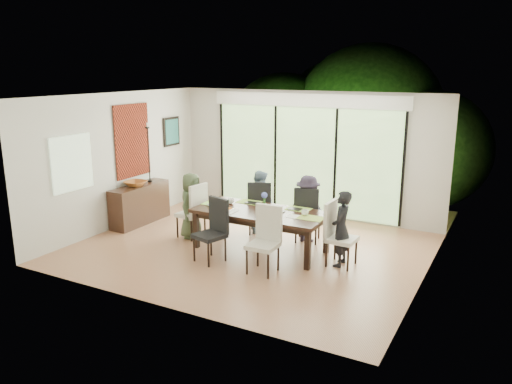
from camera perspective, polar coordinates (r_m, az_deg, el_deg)
The scene contains 62 objects.
floor at distance 9.02m, azimuth -0.76°, elevation -6.55°, with size 6.00×5.00×0.01m, color brown.
ceiling at distance 8.45m, azimuth -0.82°, elevation 10.92°, with size 6.00×5.00×0.01m, color white.
wall_back at distance 10.86m, azimuth 5.68°, elevation 4.35°, with size 6.00×0.02×2.70m, color beige.
wall_front at distance 6.62m, azimuth -11.41°, elevation -2.17°, with size 6.00×0.02×2.70m, color silver.
wall_left at distance 10.41m, azimuth -15.46°, elevation 3.49°, with size 0.02×5.00×2.70m, color white.
wall_right at distance 7.67m, azimuth 19.27°, elevation -0.45°, with size 0.02×5.00×2.70m, color beige.
glass_doors at distance 10.84m, azimuth 5.58°, elevation 3.54°, with size 4.20×0.02×2.30m, color #598C3F.
blinds_header at distance 10.68m, azimuth 5.72°, elevation 10.40°, with size 4.40×0.06×0.28m, color white.
mullion_a at distance 11.79m, azimuth -3.91°, elevation 4.42°, with size 0.05×0.04×2.30m, color black.
mullion_b at distance 11.12m, azimuth 2.23°, elevation 3.85°, with size 0.05×0.04×2.30m, color black.
mullion_c at distance 10.59m, azimuth 9.05°, elevation 3.17°, with size 0.05×0.04×2.30m, color black.
mullion_d at distance 10.23m, azimuth 16.47°, elevation 2.38°, with size 0.05×0.04×2.30m, color black.
side_window at distance 9.54m, azimuth -20.29°, elevation 3.11°, with size 0.02×0.90×1.00m, color #8CAD7F.
deck at distance 11.97m, azimuth 7.17°, elevation -1.65°, with size 6.00×1.80×0.10m, color brown.
rail_top at distance 12.56m, azimuth 8.58°, elevation 1.86°, with size 6.00×0.08×0.06m, color brown.
foliage_left at distance 14.00m, azimuth 3.14°, elevation 6.95°, with size 3.20×3.20×3.20m, color #14380F.
foliage_mid at distance 13.75m, azimuth 12.65°, elevation 8.01°, with size 4.00×4.00×4.00m, color #14380F.
foliage_right at distance 12.66m, azimuth 19.38°, elevation 4.60°, with size 2.80×2.80×2.80m, color #14380F.
foliage_far at distance 14.73m, azimuth 9.60°, elevation 7.83°, with size 3.60×3.60×3.60m, color #14380F.
table_top at distance 8.75m, azimuth 0.51°, elevation -2.32°, with size 2.34×1.07×0.06m, color black.
table_apron at distance 8.77m, azimuth 0.51°, elevation -2.87°, with size 2.14×0.88×0.10m, color black.
table_leg_fl at distance 9.05m, azimuth -6.85°, elevation -4.29°, with size 0.09×0.09×0.67m, color black.
table_leg_fr at distance 8.06m, azimuth 5.92°, elevation -6.59°, with size 0.09×0.09×0.67m, color black.
table_leg_bl at distance 9.73m, azimuth -3.95°, elevation -2.90°, with size 0.09×0.09×0.67m, color black.
table_leg_br at distance 8.82m, azimuth 8.07°, elevation -4.82°, with size 0.09×0.09×0.67m, color black.
chair_left_end at distance 9.56m, azimuth -7.48°, elevation -2.05°, with size 0.45×0.45×1.07m, color silver, non-canonical shape.
chair_right_end at distance 8.24m, azimuth 9.81°, elevation -4.79°, with size 0.45×0.45×1.07m, color white, non-canonical shape.
chair_far_left at distance 9.72m, azimuth 0.50°, elevation -1.66°, with size 0.45×0.45×1.07m, color black, non-canonical shape.
chair_far_right at distance 9.31m, azimuth 5.96°, elevation -2.44°, with size 0.45×0.45×1.07m, color black, non-canonical shape.
chair_near_left at distance 8.33m, azimuth -5.35°, elevation -4.43°, with size 0.45×0.45×1.07m, color black, non-canonical shape.
chair_near_right at distance 7.84m, azimuth 0.78°, elevation -5.55°, with size 0.45×0.45×1.07m, color beige, non-canonical shape.
person_left_end at distance 9.52m, azimuth -7.39°, elevation -1.54°, with size 0.59×0.37×1.26m, color #404F34.
person_right_end at distance 8.22m, azimuth 9.71°, elevation -4.16°, with size 0.59×0.37×1.26m, color black.
person_far_left at distance 9.67m, azimuth 0.45°, elevation -1.16°, with size 0.59×0.37×1.26m, color #738FA6.
person_far_right at distance 9.27m, azimuth 5.92°, elevation -1.93°, with size 0.59×0.37×1.26m, color #271F2F.
placemat_left at distance 9.20m, azimuth -4.73°, elevation -1.33°, with size 0.43×0.31×0.01m, color #87C446.
placemat_right at distance 8.36m, azimuth 6.29°, elevation -2.97°, with size 0.43×0.31×0.01m, color #86A139.
placemat_far_l at distance 9.28m, azimuth -0.79°, elevation -1.15°, with size 0.43×0.31×0.01m, color #95C245.
placemat_far_r at distance 8.86m, azimuth 4.88°, elevation -1.95°, with size 0.43×0.31×0.01m, color #95C345.
placemat_paper at distance 8.75m, azimuth -3.59°, elevation -2.12°, with size 0.43×0.31×0.01m, color white.
tablet_far_l at distance 9.19m, azimuth -0.40°, elevation -1.25°, with size 0.25×0.18×0.01m, color black.
tablet_far_r at distance 8.83m, azimuth 4.45°, elevation -1.94°, with size 0.23×0.17×0.01m, color black.
papers at distance 8.40m, azimuth 4.59°, elevation -2.84°, with size 0.29×0.21×0.00m, color white.
platter_base at distance 8.75m, azimuth -3.59°, elevation -2.03°, with size 0.25×0.25×0.02m, color white.
platter_snacks at distance 8.74m, azimuth -3.60°, elevation -1.92°, with size 0.19×0.19×0.01m, color #CC6618.
vase at distance 8.74m, azimuth 0.96°, elevation -1.74°, with size 0.08×0.08×0.12m, color silver.
hyacinth_stems at distance 8.71m, azimuth 0.96°, elevation -1.00°, with size 0.04×0.04×0.16m, color #337226.
hyacinth_blooms at distance 8.69m, azimuth 0.96°, elevation -0.38°, with size 0.11×0.11×0.11m, color #4B5ABD.
laptop at distance 9.07m, azimuth -4.54°, elevation -1.50°, with size 0.32×0.21×0.03m, color silver.
cup_a at distance 9.18m, azimuth -2.91°, elevation -1.05°, with size 0.12×0.12×0.09m, color white.
cup_b at distance 8.57m, azimuth 1.09°, elevation -2.15°, with size 0.10×0.10×0.09m, color white.
cup_c at distance 8.49m, azimuth 5.62°, elevation -2.38°, with size 0.12×0.12×0.09m, color white.
book at distance 8.67m, azimuth 2.13°, elevation -2.22°, with size 0.16×0.22×0.02m, color white.
sideboard at distance 10.65m, azimuth -13.11°, elevation -1.35°, with size 0.41×1.45×0.81m, color black.
bowl at distance 10.46m, azimuth -13.61°, elevation 0.95°, with size 0.43×0.43×0.10m, color #945020.
candlestick_base at distance 10.80m, azimuth -12.02°, elevation 1.25°, with size 0.09×0.09×0.04m, color black.
candlestick_shaft at distance 10.69m, azimuth -12.18°, elevation 4.22°, with size 0.02×0.02×1.13m, color black.
candlestick_pan at distance 10.61m, azimuth -12.33°, elevation 7.20°, with size 0.09×0.09×0.03m, color black.
candle at distance 10.61m, azimuth -12.35°, elevation 7.49°, with size 0.03×0.03×0.09m, color silver.
tapestry at distance 10.61m, azimuth -13.94°, elevation 5.69°, with size 0.02×1.00×1.50m, color maroon.
art_frame at distance 11.59m, azimuth -9.64°, elevation 6.83°, with size 0.03×0.55×0.65m, color black.
art_canvas at distance 11.58m, azimuth -9.56°, elevation 6.83°, with size 0.01×0.45×0.55m, color #1A5450.
Camera 1 is at (4.10, -7.37, 3.17)m, focal length 35.00 mm.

